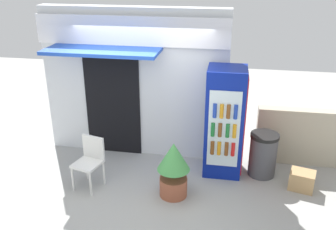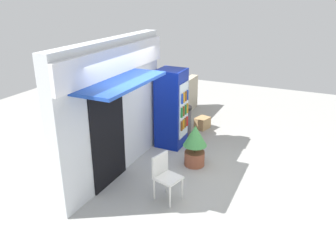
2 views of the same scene
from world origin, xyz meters
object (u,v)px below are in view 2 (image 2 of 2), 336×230
(plastic_chair, at_px, (165,174))
(potted_plant_near_shop, at_px, (195,143))
(drink_cooler, at_px, (172,108))
(cardboard_box, at_px, (202,123))
(trash_bin, at_px, (182,121))

(plastic_chair, height_order, potted_plant_near_shop, potted_plant_near_shop)
(plastic_chair, bearing_deg, potted_plant_near_shop, -2.34)
(drink_cooler, height_order, potted_plant_near_shop, drink_cooler)
(potted_plant_near_shop, bearing_deg, drink_cooler, 49.95)
(potted_plant_near_shop, bearing_deg, cardboard_box, 14.61)
(plastic_chair, distance_m, potted_plant_near_shop, 1.42)
(potted_plant_near_shop, height_order, cardboard_box, potted_plant_near_shop)
(drink_cooler, height_order, trash_bin, drink_cooler)
(trash_bin, bearing_deg, potted_plant_near_shop, -148.28)
(drink_cooler, xyz_separation_m, potted_plant_near_shop, (-0.75, -0.90, -0.44))
(trash_bin, bearing_deg, drink_cooler, -179.98)
(drink_cooler, relative_size, trash_bin, 2.43)
(trash_bin, xyz_separation_m, cardboard_box, (0.64, -0.35, -0.24))
(plastic_chair, relative_size, trash_bin, 1.09)
(potted_plant_near_shop, relative_size, cardboard_box, 2.38)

